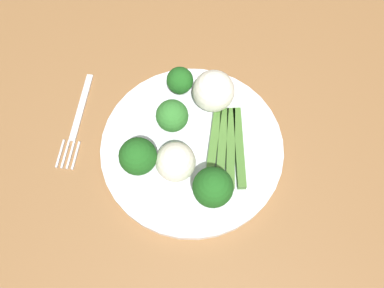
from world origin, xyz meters
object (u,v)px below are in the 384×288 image
plate (192,147)px  asparagus_bundle (226,147)px  broccoli_outer_edge (138,157)px  broccoli_back (213,187)px  fork (78,121)px  cauliflower_back_right (214,91)px  cauliflower_mid (176,162)px  broccoli_front (172,118)px  dining_table (173,153)px  broccoli_near_center (180,81)px

plate → asparagus_bundle: bearing=170.8°
plate → broccoli_outer_edge: size_ratio=4.22×
broccoli_back → fork: bearing=-34.5°
broccoli_back → fork: size_ratio=0.40×
cauliflower_back_right → asparagus_bundle: bearing=99.1°
plate → asparagus_bundle: (-0.05, 0.01, 0.01)m
plate → cauliflower_mid: size_ratio=4.85×
broccoli_front → fork: size_ratio=0.35×
dining_table → broccoli_front: bearing=154.8°
broccoli_outer_edge → asparagus_bundle: bearing=-171.1°
asparagus_bundle → broccoli_back: 0.08m
dining_table → broccoli_outer_edge: broccoli_outer_edge is taller
broccoli_front → broccoli_back: broccoli_back is taller
broccoli_front → cauliflower_back_right: size_ratio=0.92×
broccoli_near_center → cauliflower_back_right: bearing=154.8°
broccoli_near_center → broccoli_outer_edge: bearing=62.7°
asparagus_bundle → broccoli_near_center: bearing=-141.7°
plate → fork: 0.19m
broccoli_outer_edge → broccoli_back: 0.11m
plate → cauliflower_mid: cauliflower_mid is taller
cauliflower_mid → cauliflower_back_right: 0.12m
broccoli_back → broccoli_near_center: bearing=-78.7°
fork → plate: bearing=82.7°
broccoli_front → broccoli_near_center: broccoli_front is taller
cauliflower_mid → cauliflower_back_right: cauliflower_back_right is taller
dining_table → asparagus_bundle: 0.15m
plate → broccoli_back: (-0.02, 0.08, 0.05)m
broccoli_front → fork: bearing=-10.4°
broccoli_back → cauliflower_mid: 0.06m
dining_table → broccoli_front: broccoli_front is taller
plate → broccoli_front: size_ratio=4.68×
dining_table → broccoli_outer_edge: size_ratio=20.64×
broccoli_near_center → cauliflower_mid: size_ratio=0.90×
fork → broccoli_front: bearing=90.6°
plate → cauliflower_mid: (0.02, 0.04, 0.04)m
plate → broccoli_outer_edge: broccoli_outer_edge is taller
broccoli_near_center → cauliflower_mid: (0.01, 0.13, -0.00)m
dining_table → fork: size_ratio=8.03×
plate → cauliflower_back_right: 0.09m
broccoli_near_center → cauliflower_mid: cauliflower_mid is taller
dining_table → fork: bearing=-9.9°
dining_table → cauliflower_back_right: 0.16m
cauliflower_back_right → broccoli_outer_edge: bearing=41.6°
broccoli_near_center → fork: (0.16, 0.04, -0.04)m
plate → asparagus_bundle: 0.05m
asparagus_bundle → broccoli_front: broccoli_front is taller
broccoli_back → fork: 0.25m
broccoli_near_center → cauliflower_back_right: cauliflower_back_right is taller
cauliflower_back_right → dining_table: bearing=29.6°
broccoli_near_center → broccoli_back: size_ratio=0.75×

